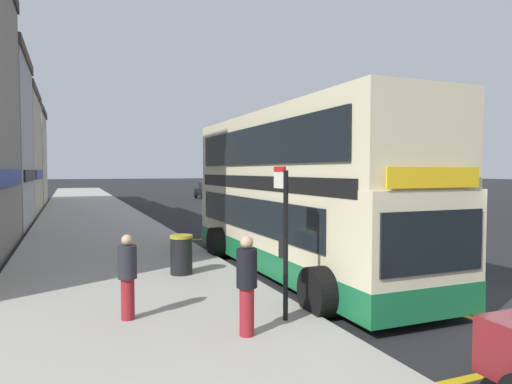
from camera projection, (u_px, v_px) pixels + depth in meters
name	position (u px, v px, depth m)	size (l,w,h in m)	color
ground_plane	(174.00, 204.00, 39.22)	(260.00, 260.00, 0.00)	black
pavement_near	(87.00, 205.00, 36.58)	(6.00, 76.00, 0.14)	#A39E93
double_decker_bus	(296.00, 199.00, 12.67)	(3.28, 10.37, 4.40)	beige
bus_bay_markings	(291.00, 272.00, 12.84)	(2.90, 13.88, 0.01)	gold
bus_stop_sign	(284.00, 230.00, 8.26)	(0.09, 0.51, 2.77)	black
parked_car_silver_kerbside	(263.00, 203.00, 28.79)	(2.09, 4.20, 1.62)	#B2B5BA
parked_car_white_ahead	(246.00, 196.00, 36.49)	(2.09, 4.20, 1.62)	silver
parked_car_black_across	(208.00, 191.00, 46.52)	(2.09, 4.20, 1.62)	black
pedestrian_waiting_near_sign	(127.00, 274.00, 8.26)	(0.34, 0.34, 1.55)	maroon
pedestrian_further_back	(247.00, 282.00, 7.44)	(0.34, 0.34, 1.64)	maroon
litter_bin	(181.00, 254.00, 11.92)	(0.60, 0.60, 1.02)	black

